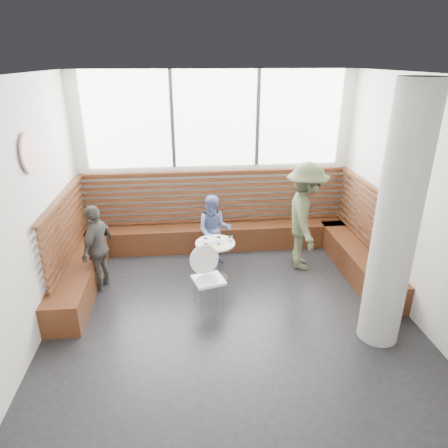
{
  "coord_description": "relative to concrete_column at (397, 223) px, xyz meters",
  "views": [
    {
      "loc": [
        -0.58,
        -4.64,
        3.37
      ],
      "look_at": [
        0.0,
        1.0,
        1.0
      ],
      "focal_mm": 32.0,
      "sensor_mm": 36.0,
      "label": 1
    }
  ],
  "objects": [
    {
      "name": "room",
      "position": [
        -1.85,
        0.6,
        0.0
      ],
      "size": [
        5.0,
        5.0,
        3.2
      ],
      "color": "silver",
      "rests_on": "ground"
    },
    {
      "name": "booth",
      "position": [
        -1.85,
        2.37,
        -1.19
      ],
      "size": [
        5.0,
        2.5,
        1.44
      ],
      "color": "#452211",
      "rests_on": "ground"
    },
    {
      "name": "concrete_column",
      "position": [
        0.0,
        0.0,
        0.0
      ],
      "size": [
        0.5,
        0.5,
        3.2
      ],
      "primitive_type": "cylinder",
      "color": "gray",
      "rests_on": "ground"
    },
    {
      "name": "wall_art",
      "position": [
        -4.31,
        1.0,
        0.7
      ],
      "size": [
        0.03,
        0.5,
        0.5
      ],
      "primitive_type": "cylinder",
      "rotation": [
        0.0,
        1.57,
        0.0
      ],
      "color": "white",
      "rests_on": "room"
    },
    {
      "name": "cafe_table",
      "position": [
        -1.98,
        1.68,
        -1.13
      ],
      "size": [
        0.63,
        0.63,
        0.65
      ],
      "color": "silver",
      "rests_on": "ground"
    },
    {
      "name": "cafe_chair",
      "position": [
        -2.15,
        0.96,
        -1.07
      ],
      "size": [
        0.43,
        0.42,
        0.9
      ],
      "rotation": [
        0.0,
        0.0,
        0.27
      ],
      "color": "white",
      "rests_on": "ground"
    },
    {
      "name": "adult_man",
      "position": [
        -0.46,
        1.96,
        -0.68
      ],
      "size": [
        0.87,
        1.29,
        1.84
      ],
      "primitive_type": "imported",
      "rotation": [
        0.0,
        0.0,
        1.41
      ],
      "color": "#4B5237",
      "rests_on": "ground"
    },
    {
      "name": "child_back",
      "position": [
        -1.96,
        2.25,
        -0.98
      ],
      "size": [
        0.65,
        0.53,
        1.23
      ],
      "primitive_type": "imported",
      "rotation": [
        0.0,
        0.0,
        -0.12
      ],
      "color": "#6371AC",
      "rests_on": "ground"
    },
    {
      "name": "child_left",
      "position": [
        -3.79,
        1.62,
        -0.92
      ],
      "size": [
        0.57,
        0.87,
        1.37
      ],
      "primitive_type": "imported",
      "rotation": [
        0.0,
        0.0,
        -1.89
      ],
      "color": "#504E49",
      "rests_on": "ground"
    },
    {
      "name": "plate_near",
      "position": [
        -2.08,
        1.75,
        -0.94
      ],
      "size": [
        0.22,
        0.22,
        0.02
      ],
      "primitive_type": "cylinder",
      "color": "white",
      "rests_on": "cafe_table"
    },
    {
      "name": "plate_far",
      "position": [
        -1.91,
        1.83,
        -0.94
      ],
      "size": [
        0.22,
        0.22,
        0.02
      ],
      "primitive_type": "cylinder",
      "color": "white",
      "rests_on": "cafe_table"
    },
    {
      "name": "glass_left",
      "position": [
        -2.14,
        1.64,
        -0.9
      ],
      "size": [
        0.06,
        0.06,
        0.1
      ],
      "primitive_type": "cylinder",
      "color": "white",
      "rests_on": "cafe_table"
    },
    {
      "name": "glass_mid",
      "position": [
        -1.93,
        1.63,
        -0.89
      ],
      "size": [
        0.07,
        0.07,
        0.11
      ],
      "primitive_type": "cylinder",
      "color": "white",
      "rests_on": "cafe_table"
    },
    {
      "name": "glass_right",
      "position": [
        -1.73,
        1.72,
        -0.9
      ],
      "size": [
        0.06,
        0.06,
        0.1
      ],
      "primitive_type": "cylinder",
      "color": "white",
      "rests_on": "cafe_table"
    },
    {
      "name": "menu_card",
      "position": [
        -1.95,
        1.49,
        -0.95
      ],
      "size": [
        0.25,
        0.22,
        0.0
      ],
      "primitive_type": "cube",
      "rotation": [
        0.0,
        0.0,
        0.37
      ],
      "color": "#A5C64C",
      "rests_on": "cafe_table"
    }
  ]
}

